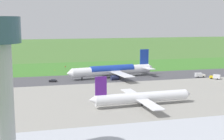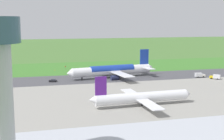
{
  "view_description": "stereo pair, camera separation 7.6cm",
  "coord_description": "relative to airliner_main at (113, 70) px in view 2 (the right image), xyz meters",
  "views": [
    {
      "loc": [
        33.17,
        175.08,
        32.94
      ],
      "look_at": [
        -12.45,
        0.0,
        4.5
      ],
      "focal_mm": 50.75,
      "sensor_mm": 36.0,
      "label": 1
    },
    {
      "loc": [
        33.09,
        175.09,
        32.94
      ],
      "look_at": [
        -12.45,
        0.0,
        4.5
      ],
      "focal_mm": 50.75,
      "sensor_mm": 36.0,
      "label": 2
    }
  ],
  "objects": [
    {
      "name": "service_car_ops",
      "position": [
        34.56,
        4.84,
        -3.51
      ],
      "size": [
        4.54,
        2.91,
        1.62
      ],
      "color": "black",
      "rests_on": "ground"
    },
    {
      "name": "service_truck_fuel",
      "position": [
        -49.33,
        12.11,
        -2.95
      ],
      "size": [
        5.98,
        2.76,
        2.65
      ],
      "color": "silver",
      "rests_on": "ground"
    },
    {
      "name": "airliner_main",
      "position": [
        0.0,
        0.0,
        0.0
      ],
      "size": [
        54.05,
        44.4,
        15.88
      ],
      "color": "white",
      "rests_on": "ground"
    },
    {
      "name": "ground_plane",
      "position": [
        12.82,
        0.06,
        -4.35
      ],
      "size": [
        800.0,
        800.0,
        0.0
      ],
      "primitive_type": "plane",
      "color": "#477233"
    },
    {
      "name": "apron_concrete",
      "position": [
        12.82,
        57.03,
        -4.33
      ],
      "size": [
        440.0,
        110.0,
        0.05
      ],
      "primitive_type": "cube",
      "color": "gray",
      "rests_on": "ground"
    },
    {
      "name": "no_stopping_sign",
      "position": [
        23.23,
        -38.05,
        -3.03
      ],
      "size": [
        0.6,
        0.1,
        2.21
      ],
      "color": "slate",
      "rests_on": "ground"
    },
    {
      "name": "grass_verge_foreground",
      "position": [
        12.82,
        -33.62,
        -4.33
      ],
      "size": [
        600.0,
        80.0,
        0.04
      ],
      "primitive_type": "cube",
      "color": "#3C782B",
      "rests_on": "ground"
    },
    {
      "name": "airliner_parked_mid",
      "position": [
        4.64,
        62.16,
        -0.96
      ],
      "size": [
        42.55,
        34.77,
        12.43
      ],
      "color": "white",
      "rests_on": "ground"
    },
    {
      "name": "runway_asphalt",
      "position": [
        12.82,
        0.06,
        -4.32
      ],
      "size": [
        600.0,
        28.87,
        0.06
      ],
      "primitive_type": "cube",
      "color": "#47474C",
      "rests_on": "ground"
    },
    {
      "name": "service_truck_baggage",
      "position": [
        -55.11,
        19.61,
        -2.95
      ],
      "size": [
        5.66,
        5.73,
        2.65
      ],
      "color": "gold",
      "rests_on": "ground"
    },
    {
      "name": "traffic_cone_orange",
      "position": [
        30.64,
        -35.09,
        -4.08
      ],
      "size": [
        0.4,
        0.4,
        0.55
      ],
      "primitive_type": "cone",
      "color": "orange",
      "rests_on": "ground"
    }
  ]
}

